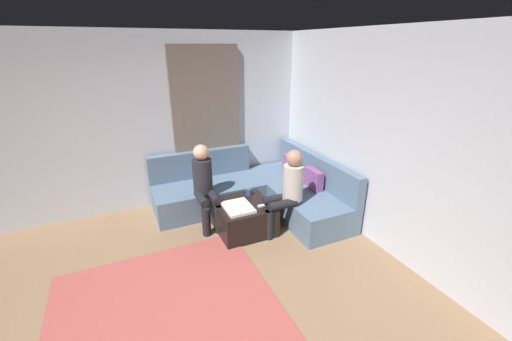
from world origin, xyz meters
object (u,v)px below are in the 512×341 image
object	(u,v)px
game_remote	(263,205)
person_on_couch_side	(205,183)
ottoman	(244,217)
coffee_mug	(249,192)
sectional_couch	(258,191)
person_on_couch_back	(287,189)

from	to	relation	value
game_remote	person_on_couch_side	bearing A→B (deg)	-131.33
game_remote	person_on_couch_side	size ratio (longest dim) A/B	0.12
ottoman	coffee_mug	bearing A→B (deg)	140.71
ottoman	coffee_mug	world-z (taller)	coffee_mug
game_remote	person_on_couch_side	xyz separation A→B (m)	(-0.57, -0.65, 0.23)
sectional_couch	person_on_couch_back	distance (m)	0.88
sectional_couch	game_remote	xyz separation A→B (m)	(0.72, -0.26, 0.15)
game_remote	person_on_couch_back	bearing A→B (deg)	76.76
person_on_couch_back	person_on_couch_side	bearing A→B (deg)	56.24
person_on_couch_back	person_on_couch_side	distance (m)	1.16
person_on_couch_side	coffee_mug	bearing A→B (deg)	164.23
person_on_couch_side	game_remote	bearing A→B (deg)	138.67
coffee_mug	person_on_couch_side	xyz separation A→B (m)	(-0.17, -0.61, 0.19)
ottoman	person_on_couch_back	bearing A→B (deg)	64.64
coffee_mug	ottoman	bearing A→B (deg)	-39.29
ottoman	person_on_couch_side	world-z (taller)	person_on_couch_side
sectional_couch	game_remote	size ratio (longest dim) A/B	17.00
coffee_mug	person_on_couch_side	size ratio (longest dim) A/B	0.08
sectional_couch	ottoman	xyz separation A→B (m)	(0.54, -0.48, -0.07)
person_on_couch_back	person_on_couch_side	xyz separation A→B (m)	(-0.65, -0.97, 0.00)
coffee_mug	game_remote	bearing A→B (deg)	5.71
person_on_couch_side	person_on_couch_back	bearing A→B (deg)	146.24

